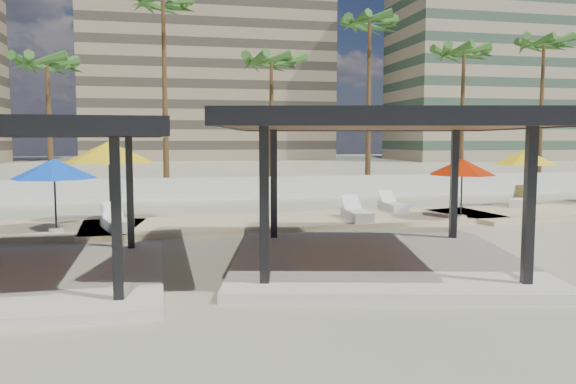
{
  "coord_description": "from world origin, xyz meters",
  "views": [
    {
      "loc": [
        -3.08,
        -13.69,
        3.2
      ],
      "look_at": [
        1.04,
        5.05,
        1.4
      ],
      "focal_mm": 35.0,
      "sensor_mm": 36.0,
      "label": 1
    }
  ],
  "objects_px": {
    "umbrella_c": "(462,167)",
    "lounger_d": "(521,201)",
    "pavilion_central": "(377,176)",
    "pavilion_west": "(3,187)",
    "lounger_a": "(116,223)",
    "lounger_c": "(393,206)",
    "lounger_b": "(356,214)"
  },
  "relations": [
    {
      "from": "umbrella_c",
      "to": "lounger_d",
      "type": "bearing_deg",
      "value": 32.82
    },
    {
      "from": "pavilion_central",
      "to": "pavilion_west",
      "type": "relative_size",
      "value": 1.26
    },
    {
      "from": "lounger_a",
      "to": "umbrella_c",
      "type": "bearing_deg",
      "value": -105.88
    },
    {
      "from": "pavilion_west",
      "to": "lounger_c",
      "type": "height_order",
      "value": "pavilion_west"
    },
    {
      "from": "lounger_a",
      "to": "lounger_d",
      "type": "bearing_deg",
      "value": -95.94
    },
    {
      "from": "pavilion_west",
      "to": "lounger_d",
      "type": "relative_size",
      "value": 3.19
    },
    {
      "from": "lounger_d",
      "to": "lounger_c",
      "type": "bearing_deg",
      "value": 132.03
    },
    {
      "from": "lounger_a",
      "to": "lounger_c",
      "type": "height_order",
      "value": "lounger_a"
    },
    {
      "from": "lounger_a",
      "to": "lounger_d",
      "type": "distance_m",
      "value": 17.72
    },
    {
      "from": "pavilion_west",
      "to": "umbrella_c",
      "type": "distance_m",
      "value": 15.85
    },
    {
      "from": "umbrella_c",
      "to": "lounger_a",
      "type": "height_order",
      "value": "umbrella_c"
    },
    {
      "from": "pavilion_central",
      "to": "lounger_a",
      "type": "distance_m",
      "value": 9.45
    },
    {
      "from": "lounger_a",
      "to": "lounger_b",
      "type": "relative_size",
      "value": 1.03
    },
    {
      "from": "umbrella_c",
      "to": "lounger_c",
      "type": "bearing_deg",
      "value": 119.88
    },
    {
      "from": "pavilion_central",
      "to": "pavilion_west",
      "type": "distance_m",
      "value": 8.76
    },
    {
      "from": "pavilion_west",
      "to": "lounger_a",
      "type": "relative_size",
      "value": 3.1
    },
    {
      "from": "lounger_d",
      "to": "pavilion_central",
      "type": "bearing_deg",
      "value": 170.89
    },
    {
      "from": "pavilion_west",
      "to": "umbrella_c",
      "type": "relative_size",
      "value": 2.75
    },
    {
      "from": "lounger_b",
      "to": "lounger_c",
      "type": "distance_m",
      "value": 3.36
    },
    {
      "from": "lounger_a",
      "to": "pavilion_west",
      "type": "bearing_deg",
      "value": 147.77
    },
    {
      "from": "pavilion_west",
      "to": "lounger_a",
      "type": "height_order",
      "value": "pavilion_west"
    },
    {
      "from": "lounger_b",
      "to": "lounger_d",
      "type": "relative_size",
      "value": 1.0
    },
    {
      "from": "pavilion_central",
      "to": "lounger_d",
      "type": "xyz_separation_m",
      "value": [
        10.56,
        9.16,
        -1.89
      ]
    },
    {
      "from": "pavilion_central",
      "to": "umbrella_c",
      "type": "relative_size",
      "value": 3.47
    },
    {
      "from": "umbrella_c",
      "to": "lounger_d",
      "type": "distance_m",
      "value": 5.88
    },
    {
      "from": "lounger_b",
      "to": "pavilion_west",
      "type": "bearing_deg",
      "value": 125.2
    },
    {
      "from": "lounger_c",
      "to": "lounger_d",
      "type": "bearing_deg",
      "value": -86.18
    },
    {
      "from": "pavilion_west",
      "to": "umbrella_c",
      "type": "xyz_separation_m",
      "value": [
        14.6,
        6.17,
        -0.0
      ]
    },
    {
      "from": "umbrella_c",
      "to": "lounger_d",
      "type": "xyz_separation_m",
      "value": [
        4.72,
        3.04,
        -1.76
      ]
    },
    {
      "from": "pavilion_west",
      "to": "pavilion_central",
      "type": "bearing_deg",
      "value": -0.22
    },
    {
      "from": "lounger_c",
      "to": "lounger_d",
      "type": "xyz_separation_m",
      "value": [
        6.33,
        0.23,
        0.02
      ]
    },
    {
      "from": "umbrella_c",
      "to": "lounger_a",
      "type": "bearing_deg",
      "value": 179.78
    }
  ]
}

